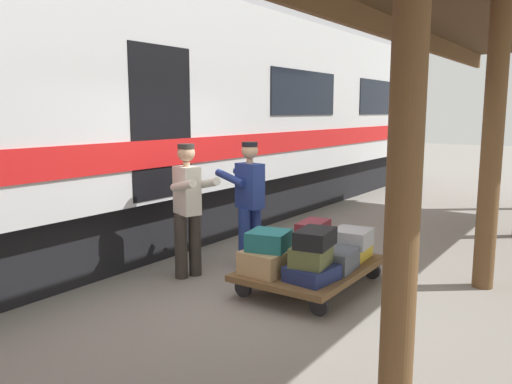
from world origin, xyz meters
TOP-DOWN VIEW (x-y plane):
  - ground_plane at (0.00, 0.00)m, footprint 60.00×60.00m
  - train_car at (3.46, 0.00)m, footprint 3.02×21.92m
  - luggage_cart at (-0.11, -0.35)m, footprint 1.21×1.81m
  - suitcase_yellow_case at (-0.38, -0.85)m, footprint 0.41×0.60m
  - suitcase_slate_roller at (-0.38, -0.35)m, footprint 0.55×0.57m
  - suitcase_tan_vintage at (0.17, 0.15)m, footprint 0.52×0.65m
  - suitcase_maroon_trunk at (0.17, -0.35)m, footprint 0.53×0.52m
  - suitcase_orange_carryall at (0.17, -0.85)m, footprint 0.45×0.53m
  - suitcase_navy_fabric at (-0.38, 0.15)m, footprint 0.51×0.56m
  - suitcase_burgundy_valise at (0.16, -0.88)m, footprint 0.37×0.57m
  - suitcase_teal_softside at (0.18, 0.15)m, footprint 0.52×0.52m
  - suitcase_olive_duffel at (-0.36, 0.14)m, footprint 0.42×0.50m
  - suitcase_gray_aluminum at (-0.40, -0.85)m, footprint 0.47×0.51m
  - suitcase_black_hardshell at (-0.39, 0.11)m, footprint 0.41×0.55m
  - porter_in_overalls at (0.99, -0.60)m, footprint 0.72×0.52m
  - porter_by_door at (1.37, 0.19)m, footprint 0.73×0.58m

SIDE VIEW (x-z plane):
  - ground_plane at x=0.00m, z-range 0.00..0.00m
  - luggage_cart at x=-0.11m, z-range 0.10..0.38m
  - suitcase_navy_fabric at x=-0.38m, z-range 0.28..0.44m
  - suitcase_yellow_case at x=-0.38m, z-range 0.28..0.45m
  - suitcase_orange_carryall at x=0.17m, z-range 0.28..0.47m
  - suitcase_slate_roller at x=-0.38m, z-range 0.28..0.52m
  - suitcase_maroon_trunk at x=0.17m, z-range 0.28..0.53m
  - suitcase_tan_vintage at x=0.17m, z-range 0.28..0.54m
  - suitcase_olive_duffel at x=-0.36m, z-range 0.44..0.65m
  - suitcase_gray_aluminum at x=-0.40m, z-range 0.45..0.66m
  - suitcase_burgundy_valise at x=0.16m, z-range 0.47..0.69m
  - suitcase_teal_softside at x=0.18m, z-range 0.54..0.75m
  - suitcase_black_hardshell at x=-0.39m, z-range 0.65..0.84m
  - porter_in_overalls at x=0.99m, z-range 0.07..1.78m
  - porter_by_door at x=1.37m, z-range 0.07..1.78m
  - train_car at x=3.46m, z-range 0.06..4.06m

